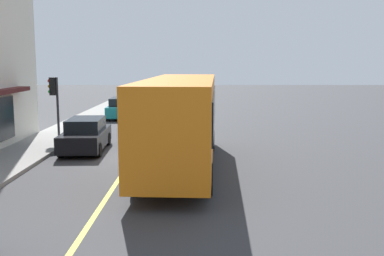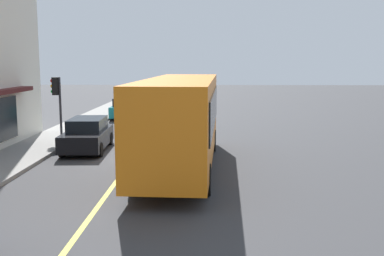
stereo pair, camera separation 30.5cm
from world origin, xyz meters
TOP-DOWN VIEW (x-y plane):
  - ground at (0.00, 0.00)m, footprint 120.00×120.00m
  - sidewalk at (0.00, 4.96)m, footprint 80.00×2.54m
  - lane_centre_stripe at (0.00, 0.00)m, footprint 36.00×0.16m
  - bus at (-2.30, -2.16)m, footprint 11.23×3.01m
  - traffic_light at (3.20, 4.43)m, footprint 0.30×0.52m
  - car_black at (1.15, 2.40)m, footprint 4.38×2.02m
  - car_teal at (13.36, 2.68)m, footprint 4.35×1.96m

SIDE VIEW (x-z plane):
  - ground at x=0.00m, z-range 0.00..0.00m
  - lane_centre_stripe at x=0.00m, z-range 0.00..0.01m
  - sidewalk at x=0.00m, z-range 0.00..0.15m
  - car_black at x=1.15m, z-range -0.02..1.50m
  - car_teal at x=13.36m, z-range -0.02..1.50m
  - bus at x=-2.30m, z-range 0.24..3.74m
  - traffic_light at x=3.20m, z-range 0.93..4.13m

